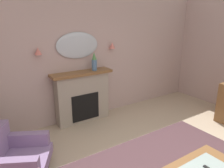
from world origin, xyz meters
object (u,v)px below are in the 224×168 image
Objects in this scene: wall_sconce_right at (112,45)px; armchair_beside_couch at (14,156)px; mantel_vase_left at (94,62)px; wall_sconce_left at (38,51)px; wall_mirror at (78,45)px; fireplace at (83,97)px.

wall_sconce_right is 3.04m from armchair_beside_couch.
wall_sconce_right reaches higher than mantel_vase_left.
wall_sconce_right is at bearing 0.00° from wall_sconce_left.
wall_sconce_left reaches higher than mantel_vase_left.
wall_sconce_right is (0.55, 0.12, 0.31)m from mantel_vase_left.
mantel_vase_left is 0.36× the size of armchair_beside_couch.
wall_sconce_left is at bearing -176.63° from wall_mirror.
armchair_beside_couch is at bearing -147.87° from fireplace.
wall_sconce_left reaches higher than fireplace.
fireplace is at bearing -173.84° from wall_sconce_right.
wall_mirror is (0.00, 0.14, 1.14)m from fireplace.
mantel_vase_left reaches higher than fireplace.
wall_mirror reaches higher than armchair_beside_couch.
armchair_beside_couch is at bearing -144.44° from wall_mirror.
mantel_vase_left is 2.85× the size of wall_sconce_left.
wall_mirror reaches higher than fireplace.
wall_sconce_left is (-0.85, 0.09, 1.09)m from fireplace.
wall_sconce_left reaches higher than armchair_beside_couch.
wall_mirror is 2.45m from armchair_beside_couch.
wall_mirror is 0.87× the size of armchair_beside_couch.
wall_sconce_left is 1.92m from armchair_beside_couch.
wall_mirror reaches higher than wall_sconce_left.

